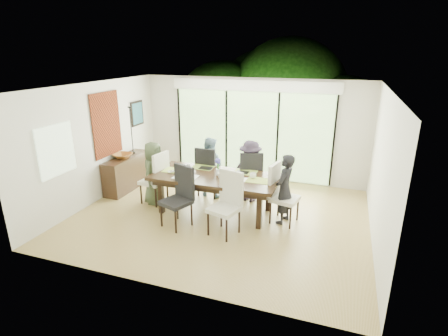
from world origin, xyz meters
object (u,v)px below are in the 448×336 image
(chair_near_right, at_px, (224,205))
(person_left_end, at_px, (154,173))
(chair_far_right, at_px, (250,175))
(person_far_right, at_px, (250,171))
(laptop, at_px, (177,172))
(chair_near_left, at_px, (176,198))
(bowl, at_px, (123,156))
(vase, at_px, (218,172))
(chair_right_end, at_px, (285,194))
(cup_b, at_px, (220,175))
(table_top, at_px, (215,177))
(cup_a, at_px, (188,167))
(person_right_end, at_px, (284,189))
(person_far_left, at_px, (210,167))
(sideboard, at_px, (127,173))
(chair_left_end, at_px, (153,177))
(chair_far_left, at_px, (210,171))
(cup_c, at_px, (253,176))

(chair_near_right, distance_m, person_left_end, 2.17)
(chair_far_right, height_order, person_far_right, person_far_right)
(chair_far_right, distance_m, laptop, 1.71)
(chair_near_left, xyz_separation_m, bowl, (-2.08, 1.31, 0.28))
(person_left_end, relative_size, vase, 10.75)
(chair_right_end, bearing_deg, laptop, 103.98)
(chair_far_right, height_order, bowl, chair_far_right)
(person_left_end, distance_m, cup_b, 1.64)
(chair_near_left, bearing_deg, table_top, 81.78)
(laptop, height_order, cup_a, cup_a)
(chair_right_end, bearing_deg, vase, 99.57)
(table_top, xyz_separation_m, cup_b, (0.15, -0.10, 0.09))
(chair_right_end, height_order, person_right_end, person_right_end)
(person_far_left, bearing_deg, sideboard, 16.93)
(person_far_right, bearing_deg, chair_left_end, 34.81)
(laptop, xyz_separation_m, sideboard, (-1.73, 0.64, -0.43))
(chair_right_end, bearing_deg, person_left_end, 101.54)
(person_left_end, height_order, person_far_left, same)
(chair_near_right, bearing_deg, person_far_right, 104.53)
(chair_left_end, bearing_deg, chair_far_right, 122.08)
(chair_near_left, height_order, person_far_right, person_far_right)
(chair_near_left, distance_m, person_left_end, 1.31)
(cup_a, distance_m, bowl, 1.91)
(person_left_end, relative_size, person_right_end, 1.00)
(person_left_end, relative_size, person_far_right, 1.00)
(vase, height_order, cup_a, vase)
(chair_near_left, distance_m, cup_b, 1.04)
(person_far_left, relative_size, cup_b, 12.90)
(vase, xyz_separation_m, sideboard, (-2.63, 0.49, -0.49))
(vase, distance_m, sideboard, 2.72)
(chair_near_right, bearing_deg, laptop, 166.51)
(chair_near_left, bearing_deg, chair_left_end, 160.64)
(chair_far_right, bearing_deg, chair_near_right, 69.19)
(table_top, relative_size, cup_a, 19.35)
(chair_far_left, bearing_deg, cup_a, 75.59)
(table_top, bearing_deg, person_far_left, 118.47)
(chair_far_right, xyz_separation_m, cup_c, (0.25, -0.75, 0.28))
(table_top, xyz_separation_m, person_right_end, (1.48, -0.00, -0.08))
(cup_b, relative_size, cup_c, 0.81)
(chair_left_end, distance_m, laptop, 0.70)
(cup_a, bearing_deg, person_far_right, 28.55)
(person_far_right, distance_m, vase, 0.94)
(chair_near_right, distance_m, bowl, 3.36)
(person_far_left, distance_m, sideboard, 2.18)
(person_left_end, bearing_deg, laptop, -99.53)
(person_right_end, bearing_deg, chair_near_right, -34.82)
(chair_far_right, height_order, person_far_left, person_far_left)
(chair_far_right, xyz_separation_m, cup_b, (-0.40, -0.95, 0.28))
(table_top, distance_m, chair_right_end, 1.51)
(person_far_left, xyz_separation_m, person_far_right, (1.00, 0.00, 0.00))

